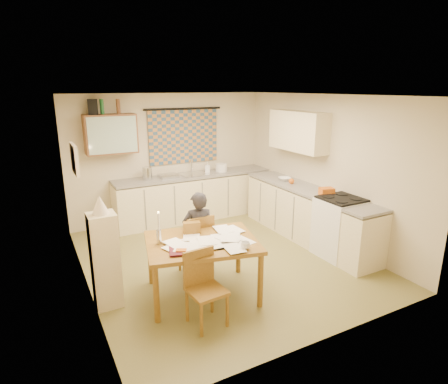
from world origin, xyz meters
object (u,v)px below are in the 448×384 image
shelf_stand (105,261)px  person (199,234)px  counter_back (196,197)px  stove (339,227)px  counter_right (307,214)px  dining_table (202,267)px  chair_far (196,255)px

shelf_stand → person: bearing=8.1°
counter_back → shelf_stand: shelf_stand is taller
counter_back → person: bearing=-113.0°
stove → shelf_stand: size_ratio=0.81×
person → shelf_stand: bearing=22.3°
counter_right → dining_table: counter_right is taller
counter_back → chair_far: (-0.97, -2.19, -0.17)m
dining_table → shelf_stand: 1.20m
stove → person: 2.27m
counter_back → dining_table: 2.98m
dining_table → shelf_stand: (-1.14, 0.32, 0.22)m
stove → dining_table: bearing=-178.7°
chair_far → shelf_stand: size_ratio=0.76×
dining_table → person: person is taller
counter_right → counter_back: bearing=123.4°
person → dining_table: bearing=84.6°
counter_right → stove: stove is taller
counter_back → person: (-0.95, -2.25, 0.17)m
stove → shelf_stand: (-3.54, 0.26, 0.12)m
stove → chair_far: (-2.24, 0.51, -0.20)m
chair_far → person: person is taller
counter_right → stove: size_ratio=3.07×
person → shelf_stand: (-1.32, -0.19, -0.02)m
stove → counter_back: bearing=115.2°
stove → shelf_stand: shelf_stand is taller
counter_back → shelf_stand: bearing=-132.9°
counter_right → chair_far: (-2.24, -0.26, -0.17)m
counter_right → chair_far: bearing=-173.4°
shelf_stand → chair_far: bearing=11.0°
person → shelf_stand: 1.33m
dining_table → chair_far: size_ratio=1.74×
counter_back → stove: 2.98m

